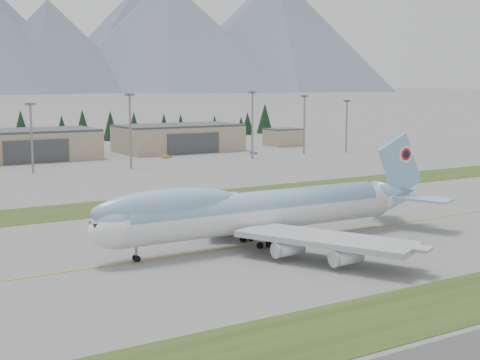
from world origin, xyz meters
TOP-DOWN VIEW (x-y plane):
  - ground at (0.00, 0.00)m, footprint 7000.00×7000.00m
  - grass_strip_far at (0.00, 45.00)m, footprint 400.00×18.00m
  - taxiway_line_main at (0.00, 0.00)m, footprint 400.00×0.40m
  - boeing_747_freighter at (-13.71, -0.35)m, footprint 66.35×57.73m
  - hangar_center at (-15.00, 149.90)m, footprint 48.00×26.60m
  - hangar_right at (45.00, 149.90)m, footprint 48.00×26.60m
  - control_shed at (95.00, 148.00)m, footprint 14.00×12.00m
  - floodlight_masts at (20.57, 110.30)m, footprint 194.45×9.89m
  - service_vehicle_b at (29.71, 128.59)m, footprint 3.92×1.60m
  - service_vehicle_c at (65.52, 125.76)m, footprint 1.94×4.45m
  - conifer_belt at (-3.22, 211.83)m, footprint 269.20×15.33m

SIDE VIEW (x-z plane):
  - ground at x=0.00m, z-range 0.00..0.00m
  - grass_strip_far at x=0.00m, z-range -0.04..0.04m
  - taxiway_line_main at x=0.00m, z-range -0.01..0.01m
  - service_vehicle_b at x=29.71m, z-range -0.63..0.63m
  - service_vehicle_c at x=65.52m, z-range -0.64..0.64m
  - control_shed at x=95.00m, z-range 0.00..7.60m
  - hangar_center at x=-15.00m, z-range -0.01..10.79m
  - hangar_right at x=45.00m, z-range -0.01..10.79m
  - boeing_747_freighter at x=-13.71m, z-range -3.00..14.61m
  - conifer_belt at x=-3.22m, z-range -1.34..15.25m
  - floodlight_masts at x=20.57m, z-range 3.80..28.02m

